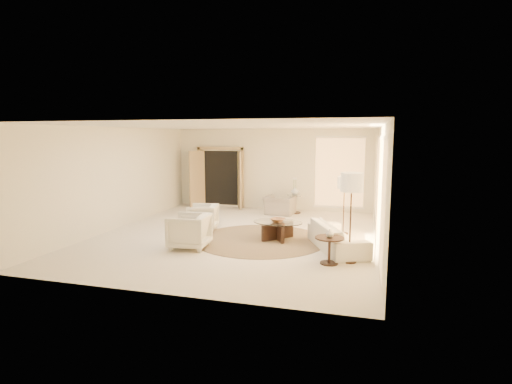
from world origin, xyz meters
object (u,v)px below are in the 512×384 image
(end_table, at_px, (329,246))
(end_vase, at_px, (330,233))
(sofa, at_px, (337,237))
(armchair_left, at_px, (203,216))
(accent_chair, at_px, (280,202))
(floor_lamp_far, at_px, (352,186))
(coffee_table, at_px, (278,228))
(bowl, at_px, (278,220))
(floor_lamp_near, at_px, (344,185))
(armchair_right, at_px, (189,229))
(side_table, at_px, (295,202))
(side_vase, at_px, (295,191))

(end_table, distance_m, end_vase, 0.25)
(sofa, height_order, armchair_left, armchair_left)
(end_table, bearing_deg, armchair_left, 149.98)
(armchair_left, relative_size, end_vase, 4.67)
(accent_chair, xyz_separation_m, floor_lamp_far, (2.42, -4.51, 1.15))
(accent_chair, relative_size, end_vase, 5.67)
(sofa, height_order, end_table, sofa)
(coffee_table, xyz_separation_m, bowl, (0.00, -0.00, 0.21))
(floor_lamp_near, height_order, floor_lamp_far, floor_lamp_far)
(sofa, height_order, armchair_right, armchair_right)
(sofa, distance_m, bowl, 1.58)
(end_table, bearing_deg, coffee_table, 131.62)
(sofa, height_order, coffee_table, sofa)
(side_table, relative_size, floor_lamp_near, 0.41)
(accent_chair, height_order, end_table, accent_chair)
(armchair_left, height_order, end_vase, armchair_left)
(floor_lamp_near, height_order, bowl, floor_lamp_near)
(end_table, distance_m, side_table, 5.34)
(sofa, relative_size, armchair_left, 2.67)
(side_table, relative_size, floor_lamp_far, 0.34)
(floor_lamp_near, bearing_deg, floor_lamp_far, -83.67)
(armchair_left, xyz_separation_m, side_table, (2.02, 3.00, -0.01))
(sofa, bearing_deg, bowl, 47.25)
(armchair_right, relative_size, end_table, 1.49)
(armchair_right, xyz_separation_m, bowl, (1.80, 1.28, 0.06))
(sofa, distance_m, floor_lamp_near, 1.82)
(sofa, height_order, end_vase, end_vase)
(armchair_right, bearing_deg, sofa, 98.29)
(coffee_table, relative_size, floor_lamp_near, 0.90)
(end_vase, bearing_deg, floor_lamp_far, 31.68)
(side_table, relative_size, bowl, 1.78)
(end_vase, bearing_deg, accent_chair, 113.23)
(armchair_left, relative_size, armchair_right, 0.88)
(end_table, xyz_separation_m, floor_lamp_near, (0.12, 2.62, 0.91))
(accent_chair, bearing_deg, side_table, -133.63)
(floor_lamp_far, xyz_separation_m, side_vase, (-2.00, 4.86, -0.81))
(sofa, bearing_deg, end_vase, 151.98)
(armchair_left, height_order, end_table, armchair_left)
(end_table, relative_size, bowl, 1.69)
(end_vase, bearing_deg, side_vase, 107.54)
(floor_lamp_far, bearing_deg, end_table, -148.32)
(bowl, height_order, side_vase, side_vase)
(sofa, bearing_deg, floor_lamp_far, 176.04)
(armchair_left, bearing_deg, armchair_right, 2.81)
(floor_lamp_near, relative_size, floor_lamp_far, 0.83)
(end_vase, bearing_deg, side_table, 107.54)
(side_table, relative_size, end_vase, 3.75)
(coffee_table, bearing_deg, side_vase, 93.25)
(end_vase, height_order, side_vase, side_vase)
(side_table, height_order, floor_lamp_near, floor_lamp_near)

